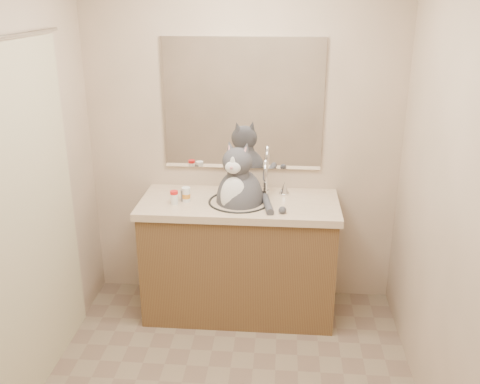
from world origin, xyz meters
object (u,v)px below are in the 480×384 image
at_px(cat, 239,195).
at_px(grey_canister, 184,196).
at_px(pill_bottle_redcap, 174,197).
at_px(pill_bottle_orange, 186,195).

relative_size(cat, grey_canister, 8.36).
relative_size(pill_bottle_redcap, pill_bottle_orange, 0.93).
bearing_deg(cat, grey_canister, -161.59).
distance_m(cat, grey_canister, 0.37).
bearing_deg(cat, pill_bottle_orange, -160.58).
bearing_deg(pill_bottle_orange, cat, 3.70).
bearing_deg(pill_bottle_redcap, cat, 10.10).
bearing_deg(cat, pill_bottle_redcap, -154.18).
bearing_deg(grey_canister, pill_bottle_orange, -22.26).
bearing_deg(pill_bottle_redcap, grey_canister, 46.06).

